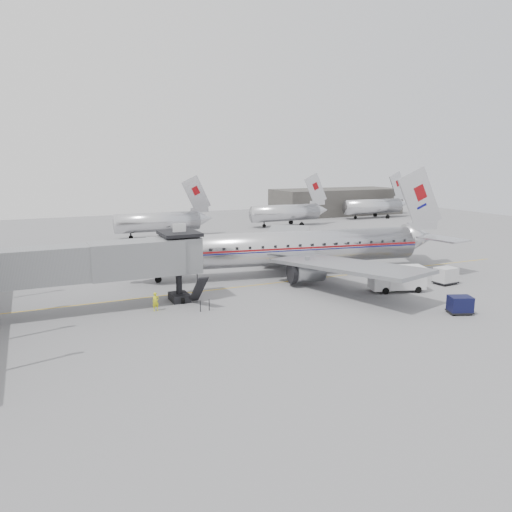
{
  "coord_description": "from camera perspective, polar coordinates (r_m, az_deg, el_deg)",
  "views": [
    {
      "loc": [
        -21.26,
        -39.63,
        12.8
      ],
      "look_at": [
        -0.72,
        5.41,
        3.2
      ],
      "focal_mm": 35.0,
      "sensor_mm": 36.0,
      "label": 1
    }
  ],
  "objects": [
    {
      "name": "ramp_worker",
      "position": [
        43.77,
        -11.39,
        -5.14
      ],
      "size": [
        0.65,
        0.47,
        1.63
      ],
      "primitive_type": "imported",
      "rotation": [
        0.0,
        0.0,
        0.15
      ],
      "color": "yellow",
      "rests_on": "ground"
    },
    {
      "name": "ground",
      "position": [
        46.76,
        3.57,
        -4.93
      ],
      "size": [
        160.0,
        160.0,
        0.0
      ],
      "primitive_type": "plane",
      "color": "slate",
      "rests_on": "ground"
    },
    {
      "name": "baggage_cart_navy",
      "position": [
        45.53,
        22.29,
        -5.15
      ],
      "size": [
        2.32,
        2.05,
        1.51
      ],
      "rotation": [
        0.0,
        0.0,
        -0.37
      ],
      "color": "black",
      "rests_on": "ground"
    },
    {
      "name": "distant_aircraft_near",
      "position": [
        84.52,
        -11.05,
        3.93
      ],
      "size": [
        16.39,
        3.2,
        10.26
      ],
      "color": "silver",
      "rests_on": "ground"
    },
    {
      "name": "baggage_cart_white",
      "position": [
        55.65,
        20.87,
        -2.07
      ],
      "size": [
        2.35,
        1.86,
        1.75
      ],
      "rotation": [
        0.0,
        0.0,
        0.07
      ],
      "color": "#BEBEC0",
      "rests_on": "ground"
    },
    {
      "name": "jet_bridge",
      "position": [
        44.39,
        -18.09,
        -0.77
      ],
      "size": [
        21.0,
        6.2,
        7.1
      ],
      "color": "slate",
      "rests_on": "ground"
    },
    {
      "name": "airliner",
      "position": [
        56.2,
        4.19,
        0.94
      ],
      "size": [
        37.99,
        34.95,
        12.08
      ],
      "rotation": [
        0.0,
        0.0,
        -0.16
      ],
      "color": "silver",
      "rests_on": "ground"
    },
    {
      "name": "service_van",
      "position": [
        51.07,
        15.9,
        -2.46
      ],
      "size": [
        5.63,
        3.48,
        2.48
      ],
      "rotation": [
        0.0,
        0.0,
        -0.3
      ],
      "color": "silver",
      "rests_on": "ground"
    },
    {
      "name": "hangar",
      "position": [
        120.05,
        9.13,
        6.16
      ],
      "size": [
        30.0,
        12.0,
        6.0
      ],
      "primitive_type": "cube",
      "color": "#3C3936",
      "rests_on": "ground"
    },
    {
      "name": "distant_aircraft_far",
      "position": [
        113.85,
        13.27,
        5.61
      ],
      "size": [
        16.39,
        3.2,
        10.26
      ],
      "color": "silver",
      "rests_on": "ground"
    },
    {
      "name": "apron_line",
      "position": [
        53.24,
        3.39,
        -2.95
      ],
      "size": [
        60.0,
        0.15,
        0.01
      ],
      "primitive_type": "cube",
      "rotation": [
        0.0,
        0.0,
        1.57
      ],
      "color": "gold",
      "rests_on": "ground"
    },
    {
      "name": "distant_aircraft_mid",
      "position": [
        97.47,
        3.45,
        5.03
      ],
      "size": [
        16.39,
        3.2,
        10.26
      ],
      "color": "silver",
      "rests_on": "ground"
    }
  ]
}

